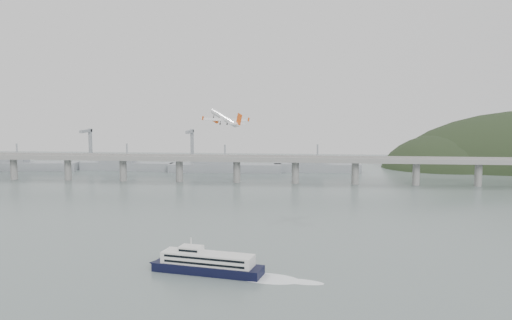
# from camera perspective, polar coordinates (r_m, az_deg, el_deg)

# --- Properties ---
(ground) EXTENTS (900.00, 900.00, 0.00)m
(ground) POSITION_cam_1_polar(r_m,az_deg,el_deg) (266.44, -1.11, -9.05)
(ground) COLOR slate
(ground) RESTS_ON ground
(bridge) EXTENTS (800.00, 22.00, 23.90)m
(bridge) POSITION_cam_1_polar(r_m,az_deg,el_deg) (459.26, 1.54, -0.26)
(bridge) COLOR gray
(bridge) RESTS_ON ground
(distant_fleet) EXTENTS (453.00, 60.90, 40.00)m
(distant_fleet) POSITION_cam_1_polar(r_m,az_deg,el_deg) (555.70, -14.08, -0.47)
(distant_fleet) COLOR gray
(distant_fleet) RESTS_ON ground
(ferry) EXTENTS (74.97, 24.23, 14.26)m
(ferry) POSITION_cam_1_polar(r_m,az_deg,el_deg) (227.31, -5.10, -10.80)
(ferry) COLOR black
(ferry) RESTS_ON ground
(airliner) EXTENTS (29.56, 31.46, 13.54)m
(airliner) POSITION_cam_1_polar(r_m,az_deg,el_deg) (342.65, -3.32, 4.40)
(airliner) COLOR white
(airliner) RESTS_ON ground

